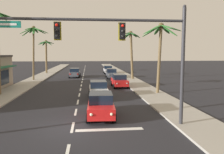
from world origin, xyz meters
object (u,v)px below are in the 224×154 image
sedan_parked_mid_kerb (119,81)px  sedan_parked_far_kerb (111,73)px  sedan_third_in_queue (98,89)px  palm_left_farthest (46,50)px  palm_right_second (160,40)px  traffic_signal_mast (124,42)px  sedan_lead_at_stop_bar (101,105)px  sedan_parked_nearest_kerb (108,70)px  palm_left_third (34,38)px  sedan_oncoming_far (75,73)px  palm_right_third (131,45)px

sedan_parked_mid_kerb → sedan_parked_far_kerb: (0.05, 10.79, 0.00)m
sedan_third_in_queue → sedan_parked_mid_kerb: (3.08, 6.86, 0.00)m
palm_left_farthest → palm_right_second: 31.65m
traffic_signal_mast → sedan_third_in_queue: size_ratio=2.62×
traffic_signal_mast → sedan_lead_at_stop_bar: traffic_signal_mast is taller
sedan_third_in_queue → palm_left_farthest: palm_left_farthest is taller
traffic_signal_mast → sedan_parked_far_kerb: 27.66m
sedan_parked_nearest_kerb → sedan_parked_far_kerb: same height
traffic_signal_mast → palm_left_farthest: (-11.14, 37.75, -0.02)m
sedan_third_in_queue → sedan_lead_at_stop_bar: bearing=-91.2°
sedan_third_in_queue → palm_left_third: size_ratio=0.51×
sedan_parked_mid_kerb → sedan_parked_far_kerb: same height
sedan_parked_nearest_kerb → palm_right_second: size_ratio=0.58×
sedan_oncoming_far → palm_left_farthest: 11.52m
sedan_parked_nearest_kerb → palm_right_second: 26.29m
palm_left_farthest → sedan_parked_mid_kerb: bearing=-58.4°
palm_left_farthest → palm_right_third: (16.18, -13.21, 0.60)m
palm_right_second → palm_right_third: palm_right_third is taller
sedan_lead_at_stop_bar → palm_left_third: bearing=113.2°
palm_left_third → palm_right_second: 21.40m
sedan_third_in_queue → sedan_oncoming_far: bearing=100.0°
traffic_signal_mast → sedan_oncoming_far: size_ratio=2.60×
palm_right_third → sedan_lead_at_stop_bar: bearing=-106.0°
sedan_lead_at_stop_bar → sedan_third_in_queue: bearing=88.8°
sedan_parked_nearest_kerb → palm_right_second: palm_right_second is taller
sedan_lead_at_stop_bar → palm_right_third: bearing=74.0°
palm_left_farthest → palm_right_third: palm_right_third is taller
sedan_third_in_queue → sedan_parked_far_kerb: bearing=79.9°
palm_right_second → palm_left_third: bearing=139.8°
palm_left_farthest → sedan_third_in_queue: bearing=-70.4°
sedan_parked_nearest_kerb → sedan_parked_mid_kerb: 20.03m
sedan_parked_mid_kerb → palm_right_second: palm_right_second is taller
sedan_third_in_queue → sedan_parked_far_kerb: size_ratio=1.00×
sedan_lead_at_stop_bar → palm_left_third: (-9.47, 22.11, 6.01)m
traffic_signal_mast → sedan_third_in_queue: traffic_signal_mast is taller
sedan_parked_nearest_kerb → sedan_parked_mid_kerb: size_ratio=0.99×
sedan_parked_far_kerb → palm_left_farthest: (-13.16, 10.50, 4.26)m
sedan_parked_far_kerb → palm_left_third: palm_left_third is taller
traffic_signal_mast → palm_right_third: bearing=78.4°
sedan_third_in_queue → traffic_signal_mast: bearing=-83.4°
traffic_signal_mast → palm_right_third: 25.06m
sedan_lead_at_stop_bar → sedan_third_in_queue: size_ratio=1.01×
sedan_oncoming_far → sedan_parked_far_kerb: size_ratio=1.00×
palm_left_third → palm_right_third: bearing=-0.6°
palm_left_third → palm_right_second: palm_left_third is taller
sedan_parked_far_kerb → sedan_parked_nearest_kerb: bearing=88.9°
sedan_lead_at_stop_bar → sedan_oncoming_far: 26.91m
sedan_parked_far_kerb → palm_left_third: 14.32m
sedan_lead_at_stop_bar → sedan_parked_mid_kerb: size_ratio=1.01×
sedan_parked_far_kerb → sedan_parked_mid_kerb: bearing=-90.3°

